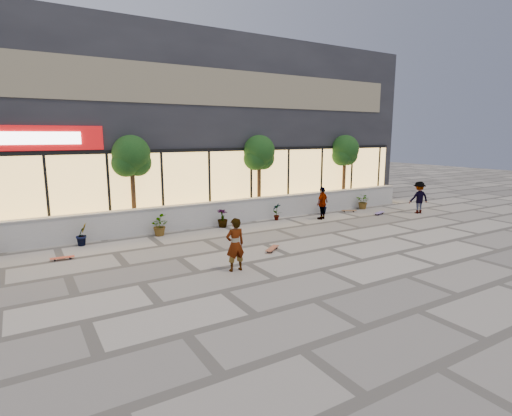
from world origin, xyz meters
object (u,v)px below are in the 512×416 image
tree_mideast (259,155)px  skater_center (235,245)px  skateboard_right_far (379,213)px  skateboard_left (62,258)px  skater_right_far (419,197)px  tree_midwest (131,158)px  tree_east (345,152)px  skateboard_right_near (349,211)px  skateboard_center (272,248)px  skater_right_near (322,203)px

tree_mideast → skater_center: 8.34m
skateboard_right_far → skateboard_left: bearing=159.9°
tree_mideast → skater_right_far: tree_mideast is taller
skater_center → tree_midwest: bearing=-76.6°
tree_mideast → skateboard_left: size_ratio=5.41×
tree_east → skateboard_left: 15.05m
skater_center → skateboard_right_far: 10.81m
skater_center → skateboard_left: bearing=-38.8°
tree_east → skateboard_right_near: size_ratio=5.16×
tree_mideast → skater_center: (-4.76, -6.48, -2.20)m
skateboard_center → tree_midwest: bearing=84.3°
tree_midwest → skateboard_center: (3.28, -5.33, -2.90)m
skater_right_near → tree_mideast: bearing=-66.4°
skateboard_right_far → tree_mideast: bearing=132.7°
tree_mideast → skater_center: size_ratio=2.49×
tree_mideast → skateboard_left: tree_mideast is taller
skateboard_right_near → skateboard_right_far: size_ratio=0.86×
tree_east → skateboard_right_near: bearing=-123.3°
skateboard_left → tree_mideast: bearing=20.7°
tree_midwest → skateboard_left: bearing=-137.5°
tree_mideast → skater_right_far: 8.40m
skater_right_near → skateboard_left: size_ratio=2.12×
skateboard_left → skateboard_right_far: skateboard_right_far is taller
tree_midwest → tree_east: (11.50, 0.00, 0.00)m
skateboard_right_near → skateboard_center: bearing=-122.5°
tree_midwest → skater_right_far: (13.30, -3.53, -2.18)m
skater_right_near → skateboard_center: skater_right_near is taller
tree_east → skateboard_right_far: bearing=-92.8°
tree_mideast → skateboard_center: (-2.72, -5.33, -2.90)m
skater_right_far → skateboard_left: 16.34m
skateboard_left → skateboard_right_near: bearing=8.9°
skater_right_near → skateboard_left: (-11.15, -0.58, -0.69)m
skater_right_near → skater_right_far: bearing=144.0°
skateboard_center → skateboard_right_far: (8.08, 2.57, 0.00)m
tree_midwest → tree_mideast: bearing=0.0°
tree_midwest → tree_east: 11.50m
skateboard_center → skater_center: bearing=172.1°
skateboard_right_near → tree_midwest: bearing=-158.6°
skateboard_left → skater_right_near: bearing=6.7°
skateboard_center → skateboard_left: 6.79m
skater_center → tree_east: bearing=-145.2°
tree_east → skateboard_center: 10.21m
tree_midwest → skater_right_near: tree_midwest is taller
tree_midwest → skateboard_left: (-3.00, -2.75, -2.91)m
skater_center → skateboard_right_far: bearing=-157.3°
tree_east → skater_right_near: bearing=-147.0°
tree_midwest → skateboard_right_near: size_ratio=5.16×
skater_center → skateboard_center: (2.05, 1.15, -0.70)m
skateboard_right_far → tree_east: bearing=67.2°
skateboard_right_near → tree_mideast: bearing=-169.0°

